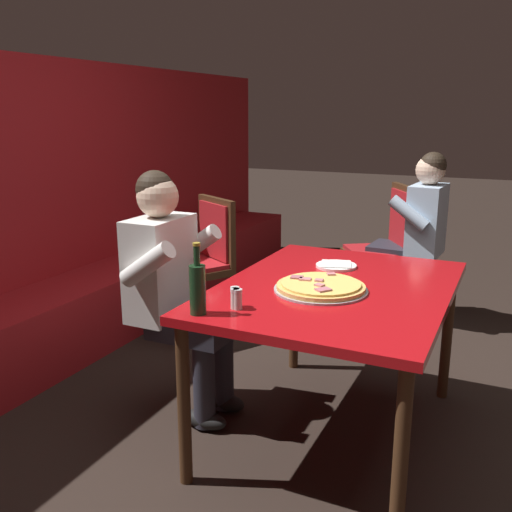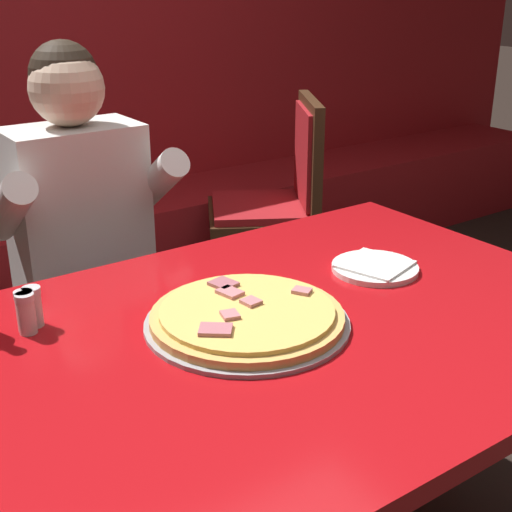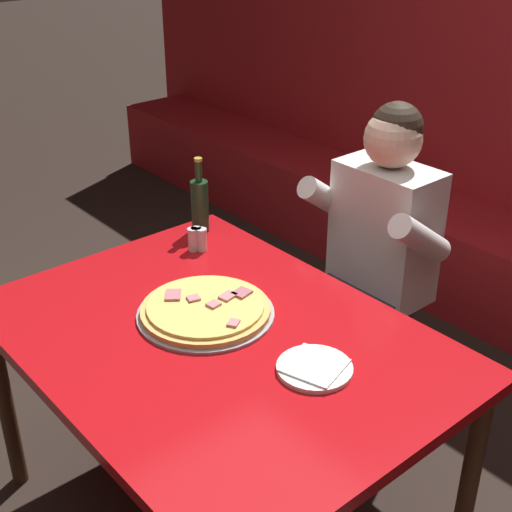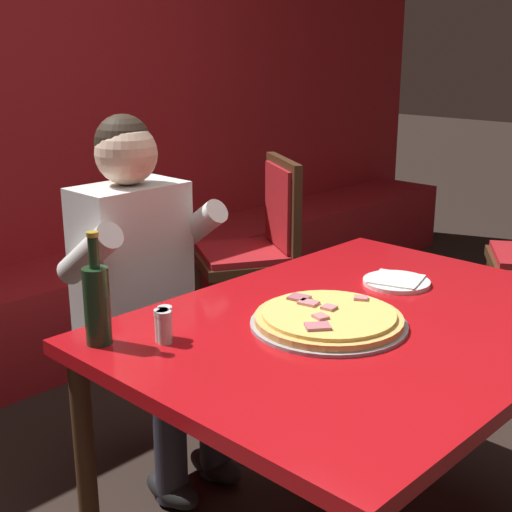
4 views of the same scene
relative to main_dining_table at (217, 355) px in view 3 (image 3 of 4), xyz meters
The scene contains 8 objects.
main_dining_table is the anchor object (origin of this frame).
pizza 0.15m from the main_dining_table, 159.51° to the left, with size 0.42×0.42×0.05m.
plate_white_paper 0.34m from the main_dining_table, 17.27° to the left, with size 0.21×0.21×0.02m.
beer_bottle 0.74m from the main_dining_table, 147.30° to the left, with size 0.07×0.07×0.29m.
shaker_black_pepper 0.57m from the main_dining_table, 149.84° to the left, with size 0.04×0.04×0.09m.
shaker_oregano 0.56m from the main_dining_table, 147.94° to the left, with size 0.04×0.04×0.09m.
shaker_red_pepper_flakes 0.56m from the main_dining_table, 151.18° to the left, with size 0.04×0.04×0.09m.
diner_seated_blue_shirt 0.82m from the main_dining_table, 98.58° to the left, with size 0.53×0.53×1.27m.
Camera 3 is at (1.41, -1.04, 1.95)m, focal length 50.00 mm.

